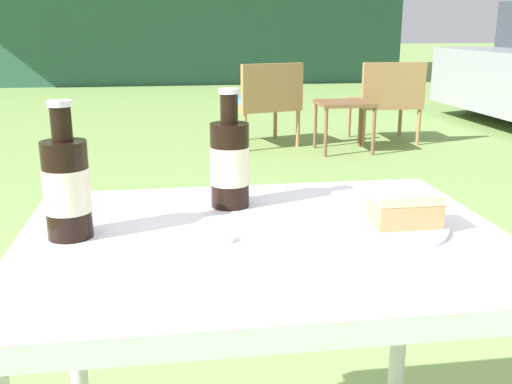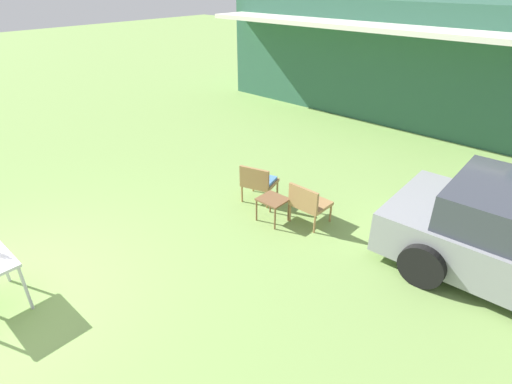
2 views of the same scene
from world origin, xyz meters
The scene contains 9 objects.
wicker_chair_cushioned centered at (0.69, 4.32, 0.42)m, with size 0.69×0.66×0.75m.
wicker_chair_plain centered at (1.83, 4.30, 0.42)m, with size 0.58×0.53×0.75m.
garden_side_table centered at (1.33, 3.96, 0.38)m, with size 0.46×0.42×0.43m.
patio_table centered at (0.00, 0.00, 0.65)m, with size 0.86×0.67×0.72m.
cake_on_plate centered at (0.24, -0.01, 0.75)m, with size 0.21×0.21×0.07m.
cola_bottle_near centered at (-0.04, 0.18, 0.81)m, with size 0.08×0.08×0.24m.
cola_bottle_far centered at (-0.34, 0.04, 0.81)m, with size 0.08×0.08×0.24m.
fork centered at (0.19, -0.02, 0.73)m, with size 0.17×0.03×0.01m.
loose_bottle_cap centered at (-0.07, -0.03, 0.73)m, with size 0.03×0.03×0.01m.
Camera 1 is at (-0.16, -0.99, 1.09)m, focal length 42.00 mm.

